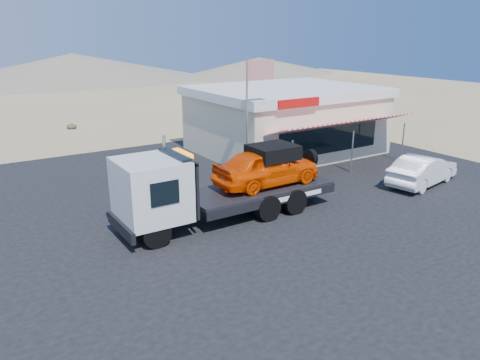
{
  "coord_description": "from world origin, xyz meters",
  "views": [
    {
      "loc": [
        -7.21,
        -13.42,
        7.05
      ],
      "look_at": [
        2.3,
        1.34,
        1.5
      ],
      "focal_mm": 35.0,
      "sensor_mm": 36.0,
      "label": 1
    }
  ],
  "objects_px": {
    "flagpole": "(251,107)",
    "jerky_store": "(285,119)",
    "white_sedan": "(423,170)",
    "tow_truck": "(224,180)"
  },
  "relations": [
    {
      "from": "jerky_store",
      "to": "flagpole",
      "type": "distance_m",
      "value": 7.36
    },
    {
      "from": "tow_truck",
      "to": "flagpole",
      "type": "distance_m",
      "value": 5.04
    },
    {
      "from": "white_sedan",
      "to": "jerky_store",
      "type": "distance_m",
      "value": 9.21
    },
    {
      "from": "tow_truck",
      "to": "flagpole",
      "type": "height_order",
      "value": "flagpole"
    },
    {
      "from": "flagpole",
      "to": "jerky_store",
      "type": "bearing_deg",
      "value": 38.79
    },
    {
      "from": "tow_truck",
      "to": "jerky_store",
      "type": "relative_size",
      "value": 0.85
    },
    {
      "from": "tow_truck",
      "to": "jerky_store",
      "type": "bearing_deg",
      "value": 40.28
    },
    {
      "from": "white_sedan",
      "to": "flagpole",
      "type": "xyz_separation_m",
      "value": [
        -6.91,
        4.55,
        3.02
      ]
    },
    {
      "from": "white_sedan",
      "to": "tow_truck",
      "type": "bearing_deg",
      "value": 71.01
    },
    {
      "from": "white_sedan",
      "to": "flagpole",
      "type": "bearing_deg",
      "value": 45.81
    }
  ]
}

